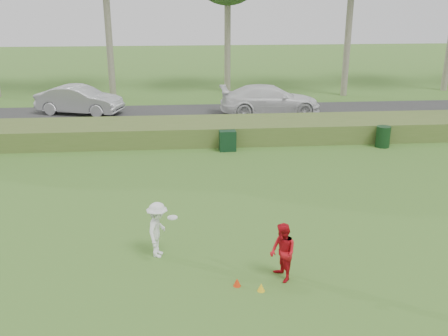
{
  "coord_description": "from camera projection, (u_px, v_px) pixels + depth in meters",
  "views": [
    {
      "loc": [
        -1.32,
        -11.4,
        6.68
      ],
      "look_at": [
        0.0,
        4.0,
        1.3
      ],
      "focal_mm": 40.0,
      "sensor_mm": 36.0,
      "label": 1
    }
  ],
  "objects": [
    {
      "name": "cone_yellow",
      "position": [
        261.0,
        287.0,
        11.85
      ],
      "size": [
        0.18,
        0.18,
        0.2
      ],
      "primitive_type": "cone",
      "color": "yellow",
      "rests_on": "ground"
    },
    {
      "name": "player_red",
      "position": [
        283.0,
        253.0,
        12.14
      ],
      "size": [
        0.74,
        0.85,
        1.49
      ],
      "primitive_type": "imported",
      "rotation": [
        0.0,
        0.0,
        -1.3
      ],
      "color": "red",
      "rests_on": "ground"
    },
    {
      "name": "cone_orange",
      "position": [
        237.0,
        282.0,
        12.06
      ],
      "size": [
        0.19,
        0.19,
        0.21
      ],
      "primitive_type": "cone",
      "color": "red",
      "rests_on": "ground"
    },
    {
      "name": "park_road",
      "position": [
        205.0,
        116.0,
        29.01
      ],
      "size": [
        80.0,
        6.0,
        0.06
      ],
      "primitive_type": "cube",
      "color": "#2D2D2D",
      "rests_on": "ground"
    },
    {
      "name": "trash_bin",
      "position": [
        383.0,
        137.0,
        23.0
      ],
      "size": [
        0.84,
        0.84,
        0.97
      ],
      "primitive_type": "cylinder",
      "rotation": [
        0.0,
        0.0,
        0.38
      ],
      "color": "black",
      "rests_on": "ground"
    },
    {
      "name": "ground",
      "position": [
        237.0,
        265.0,
        13.03
      ],
      "size": [
        120.0,
        120.0,
        0.0
      ],
      "primitive_type": "plane",
      "color": "#396B23",
      "rests_on": "ground"
    },
    {
      "name": "utility_cabinet",
      "position": [
        228.0,
        141.0,
        22.43
      ],
      "size": [
        0.76,
        0.5,
        0.93
      ],
      "primitive_type": "cube",
      "rotation": [
        0.0,
        0.0,
        0.05
      ],
      "color": "#10311B",
      "rests_on": "ground"
    },
    {
      "name": "car_right",
      "position": [
        270.0,
        100.0,
        28.98
      ],
      "size": [
        5.79,
        2.37,
        1.68
      ],
      "primitive_type": "imported",
      "rotation": [
        0.0,
        0.0,
        1.57
      ],
      "color": "white",
      "rests_on": "park_road"
    },
    {
      "name": "player_white",
      "position": [
        158.0,
        230.0,
        13.26
      ],
      "size": [
        0.93,
        1.1,
        1.54
      ],
      "rotation": [
        0.0,
        0.0,
        1.34
      ],
      "color": "white",
      "rests_on": "ground"
    },
    {
      "name": "reed_strip",
      "position": [
        210.0,
        131.0,
        24.17
      ],
      "size": [
        80.0,
        3.0,
        0.9
      ],
      "primitive_type": "cube",
      "color": "#4A6428",
      "rests_on": "ground"
    },
    {
      "name": "car_mid",
      "position": [
        80.0,
        100.0,
        29.09
      ],
      "size": [
        5.25,
        3.1,
        1.63
      ],
      "primitive_type": "imported",
      "rotation": [
        0.0,
        0.0,
        1.27
      ],
      "color": "silver",
      "rests_on": "park_road"
    }
  ]
}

